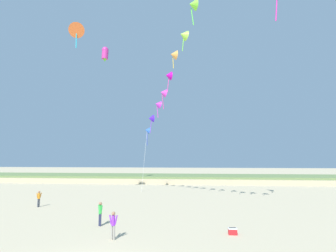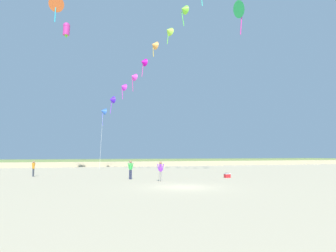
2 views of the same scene
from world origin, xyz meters
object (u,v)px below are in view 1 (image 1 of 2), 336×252
at_px(person_near_left, 100,212).
at_px(person_mid_center, 39,198).
at_px(large_kite_high_solo, 77,30).
at_px(large_kite_mid_trail, 105,54).
at_px(person_far_left, 113,223).
at_px(beach_cooler, 233,231).

height_order(person_near_left, person_mid_center, person_near_left).
distance_m(person_near_left, large_kite_high_solo, 23.93).
bearing_deg(large_kite_high_solo, person_near_left, -54.31).
xyz_separation_m(person_near_left, large_kite_mid_trail, (-6.30, 17.56, 19.78)).
xyz_separation_m(person_far_left, beach_cooler, (7.55, 1.89, -0.77)).
height_order(person_near_left, large_kite_mid_trail, large_kite_mid_trail).
bearing_deg(person_far_left, person_near_left, 122.41).
distance_m(person_near_left, person_far_left, 3.69).
xyz_separation_m(person_mid_center, large_kite_mid_trail, (2.67, 10.91, 19.84)).
height_order(person_far_left, beach_cooler, person_far_left).
bearing_deg(large_kite_high_solo, beach_cooler, -34.57).
bearing_deg(person_mid_center, person_near_left, -36.53).
distance_m(large_kite_high_solo, beach_cooler, 29.47).
xyz_separation_m(person_mid_center, large_kite_high_solo, (1.38, 3.93, 20.14)).
bearing_deg(person_mid_center, large_kite_high_solo, 70.66).
bearing_deg(person_far_left, person_mid_center, 138.29).
bearing_deg(person_far_left, large_kite_high_solo, 124.97).
height_order(person_mid_center, large_kite_high_solo, large_kite_high_solo).
bearing_deg(large_kite_mid_trail, person_far_left, -68.17).
relative_size(person_near_left, person_mid_center, 1.07).
distance_m(person_mid_center, large_kite_high_solo, 20.57).
relative_size(person_near_left, person_far_left, 1.03).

